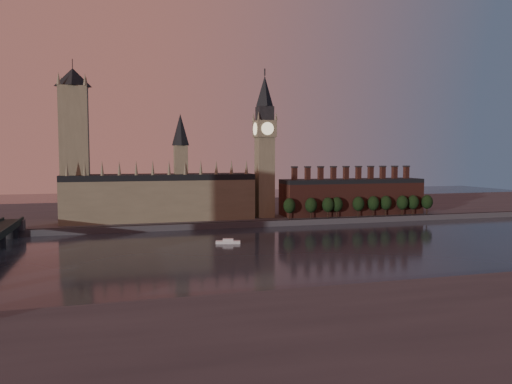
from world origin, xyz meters
TOP-DOWN VIEW (x-y plane):
  - ground at (0.00, 0.00)m, footprint 900.00×900.00m
  - north_bank at (0.00, 178.04)m, footprint 900.00×182.00m
  - palace_of_westminster at (-64.41, 114.91)m, footprint 130.00×30.30m
  - victoria_tower at (-120.00, 115.00)m, footprint 24.00×24.00m
  - big_ben at (10.00, 110.00)m, footprint 15.00×15.00m
  - chimney_block at (80.00, 110.00)m, footprint 110.00×25.00m
  - embankment_tree_0 at (23.78, 94.87)m, footprint 8.60×8.60m
  - embankment_tree_1 at (39.93, 94.12)m, footprint 8.60×8.60m
  - embankment_tree_2 at (52.87, 93.56)m, footprint 8.60×8.60m
  - embankment_tree_3 at (60.23, 94.42)m, footprint 8.60×8.60m
  - embankment_tree_4 at (77.42, 94.20)m, footprint 8.60×8.60m
  - embankment_tree_5 at (90.11, 95.06)m, footprint 8.60×8.60m
  - embankment_tree_6 at (100.81, 95.37)m, footprint 8.60×8.60m
  - embankment_tree_7 at (113.95, 93.85)m, footprint 8.60×8.60m
  - embankment_tree_8 at (123.22, 93.98)m, footprint 8.60×8.60m
  - embankment_tree_9 at (135.21, 93.52)m, footprint 8.60×8.60m
  - river_boat at (-34.81, 32.33)m, footprint 14.18×7.25m

SIDE VIEW (x-z plane):
  - ground at x=0.00m, z-range 0.00..0.00m
  - river_boat at x=-34.81m, z-range -0.32..2.41m
  - north_bank at x=0.00m, z-range 0.00..4.00m
  - embankment_tree_0 at x=23.78m, z-range 6.03..20.91m
  - embankment_tree_1 at x=39.93m, z-range 6.03..20.91m
  - embankment_tree_2 at x=52.87m, z-range 6.03..20.91m
  - embankment_tree_3 at x=60.23m, z-range 6.03..20.91m
  - embankment_tree_4 at x=77.42m, z-range 6.03..20.91m
  - embankment_tree_5 at x=90.11m, z-range 6.03..20.91m
  - embankment_tree_6 at x=100.81m, z-range 6.03..20.91m
  - embankment_tree_7 at x=113.95m, z-range 6.03..20.91m
  - embankment_tree_8 at x=123.22m, z-range 6.03..20.91m
  - embankment_tree_9 at x=135.21m, z-range 6.03..20.91m
  - chimney_block at x=80.00m, z-range -0.68..36.32m
  - palace_of_westminster at x=-64.41m, z-range -15.37..58.63m
  - big_ben at x=10.00m, z-range 3.33..110.33m
  - victoria_tower at x=-120.00m, z-range 5.09..113.09m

